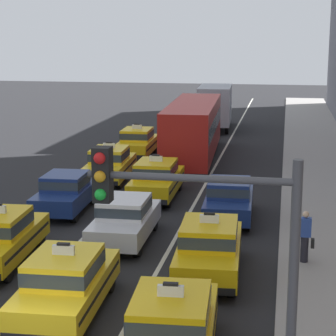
% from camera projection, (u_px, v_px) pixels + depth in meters
% --- Properties ---
extents(lane_stripe_left_center, '(0.14, 80.00, 0.01)m').
position_uv_depth(lane_stripe_left_center, '(147.00, 175.00, 32.59)').
color(lane_stripe_left_center, silver).
rests_on(lane_stripe_left_center, ground).
extents(lane_stripe_center_right, '(0.14, 80.00, 0.01)m').
position_uv_depth(lane_stripe_center_right, '(209.00, 177.00, 32.02)').
color(lane_stripe_center_right, silver).
rests_on(lane_stripe_center_right, ground).
extents(sidewalk_curb, '(4.00, 90.00, 0.15)m').
position_uv_depth(sidewalk_curb, '(330.00, 207.00, 26.20)').
color(sidewalk_curb, '#9E9993').
rests_on(sidewalk_curb, ground).
extents(taxi_left_second, '(2.11, 4.67, 1.96)m').
position_uv_depth(taxi_left_second, '(0.00, 236.00, 19.93)').
color(taxi_left_second, black).
rests_on(taxi_left_second, ground).
extents(sedan_left_third, '(1.94, 4.37, 1.58)m').
position_uv_depth(sedan_left_third, '(66.00, 191.00, 25.72)').
color(sedan_left_third, black).
rests_on(sedan_left_third, ground).
extents(taxi_left_fourth, '(2.04, 4.65, 1.96)m').
position_uv_depth(taxi_left_fourth, '(110.00, 163.00, 31.02)').
color(taxi_left_fourth, black).
rests_on(taxi_left_fourth, ground).
extents(taxi_left_fifth, '(1.96, 4.61, 1.96)m').
position_uv_depth(taxi_left_fifth, '(137.00, 142.00, 37.16)').
color(taxi_left_fifth, black).
rests_on(taxi_left_fifth, ground).
extents(taxi_center_nearest, '(2.00, 4.63, 1.96)m').
position_uv_depth(taxi_center_nearest, '(66.00, 282.00, 16.24)').
color(taxi_center_nearest, black).
rests_on(taxi_center_nearest, ground).
extents(sedan_center_second, '(1.84, 4.33, 1.58)m').
position_uv_depth(sedan_center_second, '(125.00, 218.00, 21.98)').
color(sedan_center_second, black).
rests_on(sedan_center_second, ground).
extents(taxi_center_third, '(1.89, 4.59, 1.96)m').
position_uv_depth(taxi_center_third, '(156.00, 178.00, 27.82)').
color(taxi_center_third, black).
rests_on(taxi_center_third, ground).
extents(bus_center_fourth, '(3.06, 11.31, 3.22)m').
position_uv_depth(bus_center_fourth, '(193.00, 127.00, 36.51)').
color(bus_center_fourth, black).
rests_on(bus_center_fourth, ground).
extents(box_truck_center_fifth, '(2.60, 7.07, 3.27)m').
position_uv_depth(box_truck_center_fifth, '(215.00, 105.00, 47.78)').
color(box_truck_center_fifth, black).
rests_on(box_truck_center_fifth, ground).
extents(taxi_right_nearest, '(2.08, 4.66, 1.96)m').
position_uv_depth(taxi_right_nearest, '(171.00, 328.00, 13.71)').
color(taxi_right_nearest, black).
rests_on(taxi_right_nearest, ground).
extents(taxi_right_second, '(2.02, 4.64, 1.96)m').
position_uv_depth(taxi_right_second, '(209.00, 247.00, 18.91)').
color(taxi_right_second, black).
rests_on(taxi_right_second, ground).
extents(sedan_right_third, '(1.91, 4.36, 1.58)m').
position_uv_depth(sedan_right_third, '(229.00, 198.00, 24.61)').
color(sedan_right_third, black).
rests_on(sedan_right_third, ground).
extents(pedestrian_mid_block, '(0.47, 0.24, 1.62)m').
position_uv_depth(pedestrian_mid_block, '(305.00, 237.00, 19.62)').
color(pedestrian_mid_block, '#23232D').
rests_on(pedestrian_mid_block, sidewalk_curb).
extents(traffic_light_pole, '(2.87, 0.33, 5.58)m').
position_uv_depth(traffic_light_pole, '(221.00, 278.00, 8.67)').
color(traffic_light_pole, '#47474C').
rests_on(traffic_light_pole, ground).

